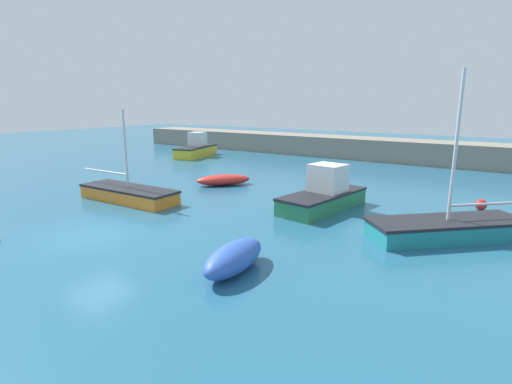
# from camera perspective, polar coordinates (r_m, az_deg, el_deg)

# --- Properties ---
(ground_plane) EXTENTS (120.00, 120.00, 0.20)m
(ground_plane) POSITION_cam_1_polar(r_m,az_deg,el_deg) (17.06, -21.87, -6.15)
(ground_plane) COLOR #235B7A
(harbor_breakwater) EXTENTS (52.07, 3.78, 1.90)m
(harbor_breakwater) POSITION_cam_1_polar(r_m,az_deg,el_deg) (39.07, 14.04, 6.18)
(harbor_breakwater) COLOR gray
(harbor_breakwater) RESTS_ON ground_plane
(rowboat_blue_near) EXTENTS (3.15, 3.45, 0.66)m
(rowboat_blue_near) POSITION_cam_1_polar(r_m,az_deg,el_deg) (25.38, -4.68, 1.74)
(rowboat_blue_near) COLOR red
(rowboat_blue_near) RESTS_ON ground_plane
(rowboat_white_midwater) EXTENTS (1.57, 3.15, 0.89)m
(rowboat_white_midwater) POSITION_cam_1_polar(r_m,az_deg,el_deg) (12.54, -3.15, -9.35)
(rowboat_white_midwater) COLOR #2D56B7
(rowboat_white_midwater) RESTS_ON ground_plane
(sailboat_tall_mast) EXTENTS (5.68, 5.62, 6.34)m
(sailboat_tall_mast) POSITION_cam_1_polar(r_m,az_deg,el_deg) (17.10, 25.64, -4.64)
(sailboat_tall_mast) COLOR teal
(sailboat_tall_mast) RESTS_ON ground_plane
(sailboat_short_mast) EXTENTS (6.63, 2.00, 4.80)m
(sailboat_short_mast) POSITION_cam_1_polar(r_m,az_deg,el_deg) (22.27, -17.74, -0.22)
(sailboat_short_mast) COLOR orange
(sailboat_short_mast) RESTS_ON ground_plane
(motorboat_grey_hull) EXTENTS (3.27, 5.79, 2.31)m
(motorboat_grey_hull) POSITION_cam_1_polar(r_m,az_deg,el_deg) (39.21, -8.53, 6.14)
(motorboat_grey_hull) COLOR yellow
(motorboat_grey_hull) RESTS_ON ground_plane
(motorboat_with_cabin) EXTENTS (2.66, 5.42, 2.20)m
(motorboat_with_cabin) POSITION_cam_1_polar(r_m,az_deg,el_deg) (19.81, 9.69, -0.39)
(motorboat_with_cabin) COLOR #287A4C
(motorboat_with_cabin) RESTS_ON ground_plane
(mooring_buoy_red) EXTENTS (0.54, 0.54, 0.54)m
(mooring_buoy_red) POSITION_cam_1_polar(r_m,az_deg,el_deg) (22.32, 29.46, -1.59)
(mooring_buoy_red) COLOR red
(mooring_buoy_red) RESTS_ON ground_plane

